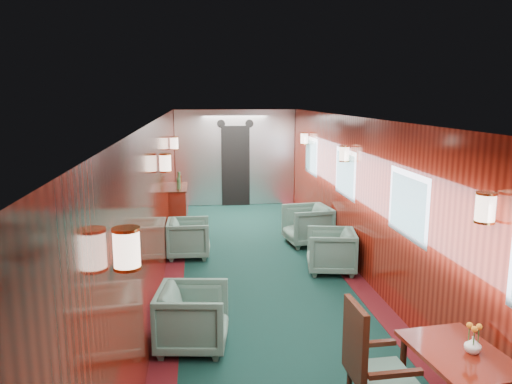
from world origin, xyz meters
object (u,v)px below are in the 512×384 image
(armchair_right_far, at_px, (307,225))
(armchair_left_far, at_px, (189,238))
(dining_table, at_px, (459,365))
(credenza, at_px, (179,210))
(armchair_left_near, at_px, (193,318))
(side_chair, at_px, (370,363))
(armchair_right_near, at_px, (331,251))

(armchair_right_far, bearing_deg, armchair_left_far, -84.87)
(dining_table, relative_size, credenza, 0.80)
(dining_table, relative_size, armchair_left_near, 1.32)
(dining_table, relative_size, side_chair, 0.89)
(side_chair, xyz_separation_m, armchair_right_far, (0.67, 5.24, -0.24))
(armchair_left_near, bearing_deg, armchair_right_near, -37.05)
(dining_table, bearing_deg, armchair_left_far, 108.58)
(side_chair, relative_size, armchair_left_near, 1.48)
(side_chair, xyz_separation_m, armchair_left_near, (-1.42, 1.58, -0.26))
(side_chair, distance_m, armchair_right_near, 3.82)
(dining_table, height_order, armchair_left_near, dining_table)
(credenza, relative_size, armchair_right_near, 1.67)
(dining_table, bearing_deg, armchair_right_far, 84.41)
(side_chair, xyz_separation_m, armchair_left_far, (-1.50, 4.76, -0.28))
(armchair_left_near, distance_m, armchair_right_near, 3.04)
(dining_table, xyz_separation_m, side_chair, (-0.72, 0.07, 0.02))
(dining_table, height_order, armchair_left_far, dining_table)
(armchair_left_far, bearing_deg, side_chair, -161.62)
(dining_table, height_order, credenza, credenza)
(credenza, bearing_deg, side_chair, -74.63)
(credenza, xyz_separation_m, armchair_right_far, (2.38, -0.99, -0.13))
(credenza, height_order, armchair_right_far, credenza)
(credenza, xyz_separation_m, armchair_right_near, (2.42, -2.49, -0.15))
(armchair_right_far, bearing_deg, credenza, -119.89)
(side_chair, bearing_deg, armchair_right_near, 76.63)
(armchair_left_near, xyz_separation_m, armchair_left_far, (-0.08, 3.19, -0.02))
(armchair_right_near, bearing_deg, side_chair, -0.46)
(armchair_left_far, distance_m, armchair_right_near, 2.44)
(armchair_left_near, height_order, armchair_left_far, armchair_left_near)
(armchair_left_far, bearing_deg, armchair_left_near, -177.63)
(side_chair, relative_size, armchair_left_far, 1.55)
(dining_table, relative_size, armchair_left_far, 1.38)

